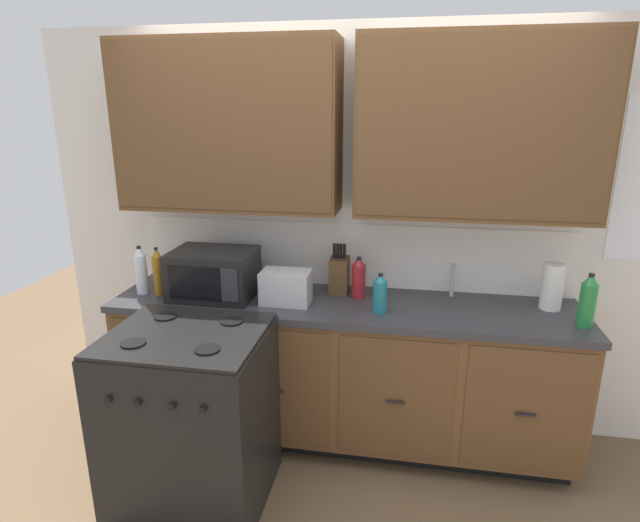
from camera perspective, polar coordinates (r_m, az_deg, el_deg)
The scene contains 14 objects.
ground_plane at distance 3.18m, azimuth 1.52°, elevation -22.02°, with size 8.00×8.00×0.00m, color brown.
wall_unit at distance 2.99m, azimuth 3.29°, elevation 10.07°, with size 3.86×0.40×2.45m.
counter_run at distance 3.16m, azimuth 2.47°, elevation -12.04°, with size 2.69×0.64×0.91m.
stove_range at distance 2.81m, azimuth -14.08°, elevation -16.49°, with size 0.76×0.68×0.95m.
microwave at distance 3.09m, azimuth -11.75°, elevation -1.40°, with size 0.48×0.37×0.28m.
toaster at distance 2.94m, azimuth -3.81°, elevation -2.91°, with size 0.28×0.18×0.19m.
knife_block at distance 3.09m, azimuth 2.16°, elevation -1.52°, with size 0.11×0.14×0.31m.
sink_faucet at distance 3.13m, azimuth 14.52°, elevation -2.09°, with size 0.02×0.02×0.20m, color #B2B5BA.
paper_towel_roll at distance 3.12m, azimuth 24.43°, elevation -2.61°, with size 0.12×0.12×0.26m, color white.
bottle_clear at distance 3.26m, azimuth -19.30°, elevation -0.98°, with size 0.07×0.07×0.30m.
bottle_teal at distance 2.81m, azimuth 6.70°, elevation -3.61°, with size 0.08×0.08×0.22m.
bottle_amber at distance 3.20m, azimuth -17.60°, elevation -1.13°, with size 0.06×0.06×0.29m.
bottle_red at distance 3.02m, azimuth 4.32°, elevation -1.89°, with size 0.08×0.08×0.25m.
bottle_green at distance 2.94m, azimuth 27.64°, elevation -3.95°, with size 0.08×0.08×0.28m.
Camera 1 is at (0.36, -2.45, 1.98)m, focal length 28.76 mm.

